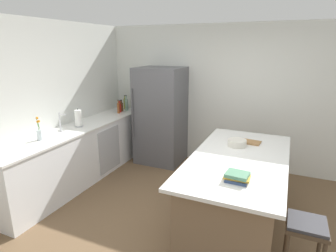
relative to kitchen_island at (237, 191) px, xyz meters
name	(u,v)px	position (x,y,z in m)	size (l,w,h in m)	color
ground_plane	(186,227)	(-0.54, -0.35, -0.46)	(7.20, 7.20, 0.00)	brown
wall_rear	(229,97)	(-0.54, 1.90, 0.84)	(6.00, 0.10, 2.60)	silver
wall_left	(32,110)	(-2.99, -0.35, 0.84)	(0.10, 6.00, 2.60)	silver
counter_run_left	(81,154)	(-2.63, 0.19, 0.01)	(0.64, 3.15, 0.94)	white
kitchen_island	(237,191)	(0.00, 0.00, 0.00)	(1.11, 2.18, 0.91)	#7A6047
refrigerator	(161,116)	(-1.75, 1.48, 0.45)	(0.86, 0.77, 1.83)	#56565B
bar_stool	(306,232)	(0.75, -0.65, 0.06)	(0.36, 0.36, 0.64)	#473828
sink_faucet	(61,122)	(-2.68, -0.12, 0.63)	(0.15, 0.05, 0.30)	silver
flower_vase	(39,133)	(-2.67, -0.54, 0.58)	(0.08, 0.08, 0.33)	silver
paper_towel_roll	(78,119)	(-2.64, 0.22, 0.61)	(0.14, 0.14, 0.31)	gray
olive_oil_bottle	(125,104)	(-2.66, 1.65, 0.59)	(0.05, 0.05, 0.29)	olive
gin_bottle	(126,104)	(-2.55, 1.55, 0.60)	(0.06, 0.06, 0.31)	#8CB79E
syrup_bottle	(121,107)	(-2.61, 1.45, 0.57)	(0.07, 0.07, 0.23)	#5B3319
hot_sauce_bottle	(120,108)	(-2.60, 1.37, 0.56)	(0.05, 0.05, 0.24)	red
vinegar_bottle	(118,108)	(-2.57, 1.28, 0.58)	(0.05, 0.05, 0.27)	#994C23
cookbook_stack	(237,177)	(0.09, -0.64, 0.49)	(0.25, 0.21, 0.09)	#334770
mixing_bowl	(237,143)	(-0.10, 0.38, 0.50)	(0.25, 0.25, 0.09)	silver
cutting_board	(248,142)	(0.02, 0.60, 0.46)	(0.35, 0.23, 0.02)	#9E7042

